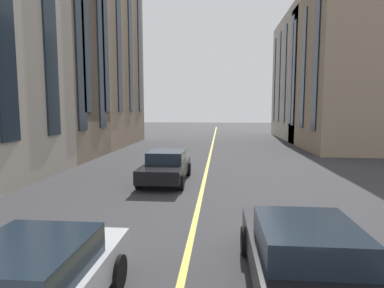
{
  "coord_description": "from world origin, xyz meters",
  "views": [
    {
      "loc": [
        0.64,
        -0.71,
        3.25
      ],
      "look_at": [
        13.61,
        0.44,
        1.83
      ],
      "focal_mm": 29.76,
      "sensor_mm": 36.0,
      "label": 1
    }
  ],
  "objects": [
    {
      "name": "car_black_trailing",
      "position": [
        6.05,
        -2.18,
        0.7
      ],
      "size": [
        4.4,
        1.95,
        1.37
      ],
      "color": "black",
      "rests_on": "ground_plane"
    },
    {
      "name": "building_left_near",
      "position": [
        26.29,
        12.87,
        10.96
      ],
      "size": [
        16.4,
        10.86,
        21.92
      ],
      "color": "gray",
      "rests_on": "ground_plane"
    },
    {
      "name": "building_right_far",
      "position": [
        37.24,
        -13.88,
        6.67
      ],
      "size": [
        13.35,
        12.88,
        13.34
      ],
      "color": "#A89E8E",
      "rests_on": "ground_plane"
    },
    {
      "name": "building_right_near",
      "position": [
        27.9,
        -12.58,
        6.29
      ],
      "size": [
        10.43,
        10.28,
        12.59
      ],
      "color": "gray",
      "rests_on": "ground_plane"
    },
    {
      "name": "car_black_parked_a",
      "position": [
        14.65,
        1.71,
        0.7
      ],
      "size": [
        4.4,
        1.95,
        1.37
      ],
      "color": "black",
      "rests_on": "ground_plane"
    },
    {
      "name": "lane_centre_line",
      "position": [
        20.0,
        0.0,
        0.0
      ],
      "size": [
        80.0,
        0.16,
        0.01
      ],
      "color": "#D8C64C",
      "rests_on": "ground_plane"
    }
  ]
}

